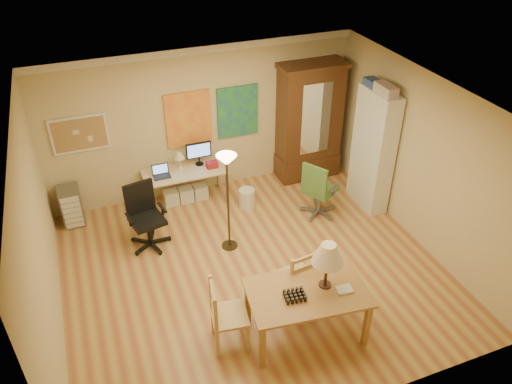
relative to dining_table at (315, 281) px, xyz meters
name	(u,v)px	position (x,y,z in m)	size (l,w,h in m)	color
floor	(253,270)	(-0.30, 1.35, -0.88)	(5.50, 5.50, 0.00)	#A25E39
crown_molding	(198,50)	(-0.30, 3.81, 1.76)	(5.50, 0.08, 0.12)	white
corkboard	(80,134)	(-2.35, 3.82, 0.62)	(0.90, 0.04, 0.62)	#9C8249
art_panel_left	(189,119)	(-0.55, 3.82, 0.57)	(0.80, 0.04, 1.00)	yellow
art_panel_right	(238,112)	(0.35, 3.82, 0.57)	(0.75, 0.04, 0.95)	#216087
dining_table	(315,281)	(0.00, 0.00, 0.00)	(1.58, 1.06, 1.40)	brown
ladder_chair_back	(297,278)	(0.03, 0.53, -0.43)	(0.50, 0.48, 0.97)	tan
ladder_chair_left	(227,316)	(-1.08, 0.21, -0.42)	(0.50, 0.52, 1.00)	tan
torchiere_lamp	(227,175)	(-0.45, 2.01, 0.46)	(0.30, 0.30, 1.67)	#382A16
computer_desk	(186,182)	(-0.75, 3.51, -0.49)	(1.43, 0.63, 1.08)	#C2B88E
office_chair_black	(148,230)	(-1.64, 2.54, -0.60)	(0.66, 0.66, 1.07)	black
office_chair_green	(318,201)	(1.26, 2.30, -0.60)	(0.66, 0.66, 1.05)	slate
drawer_cart	(72,206)	(-2.72, 3.57, -0.54)	(0.34, 0.41, 0.68)	slate
armoire	(309,129)	(1.67, 3.59, 0.10)	(1.22, 0.58, 2.25)	#3E2310
bookshelf	(373,150)	(2.25, 2.31, 0.18)	(0.32, 0.86, 2.14)	white
wastebin	(247,198)	(0.19, 2.95, -0.71)	(0.28, 0.28, 0.36)	silver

